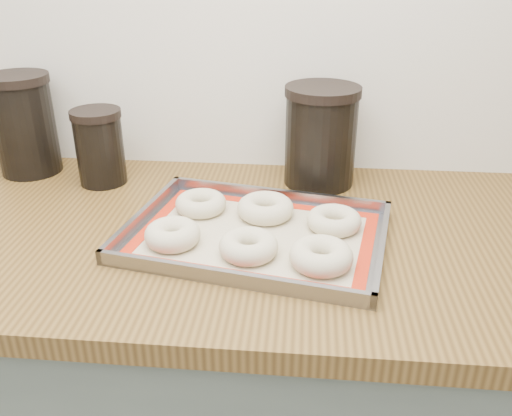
# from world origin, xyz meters

# --- Properties ---
(cabinet) EXTENTS (3.00, 0.65, 0.86)m
(cabinet) POSITION_xyz_m (0.00, 1.68, 0.43)
(cabinet) COLOR #5C675B
(cabinet) RESTS_ON floor
(countertop) EXTENTS (3.06, 0.68, 0.04)m
(countertop) POSITION_xyz_m (0.00, 1.68, 0.88)
(countertop) COLOR brown
(countertop) RESTS_ON cabinet
(baking_tray) EXTENTS (0.51, 0.41, 0.03)m
(baking_tray) POSITION_xyz_m (0.11, 1.64, 0.91)
(baking_tray) COLOR gray
(baking_tray) RESTS_ON countertop
(baking_mat) EXTENTS (0.47, 0.36, 0.00)m
(baking_mat) POSITION_xyz_m (0.11, 1.64, 0.90)
(baking_mat) COLOR #C6B793
(baking_mat) RESTS_ON baking_tray
(bagel_front_left) EXTENTS (0.11, 0.11, 0.04)m
(bagel_front_left) POSITION_xyz_m (-0.04, 1.60, 0.92)
(bagel_front_left) COLOR beige
(bagel_front_left) RESTS_ON baking_mat
(bagel_front_mid) EXTENTS (0.13, 0.13, 0.04)m
(bagel_front_mid) POSITION_xyz_m (0.10, 1.57, 0.92)
(bagel_front_mid) COLOR beige
(bagel_front_mid) RESTS_ON baking_mat
(bagel_front_right) EXTENTS (0.11, 0.11, 0.04)m
(bagel_front_right) POSITION_xyz_m (0.22, 1.55, 0.92)
(bagel_front_right) COLOR beige
(bagel_front_right) RESTS_ON baking_mat
(bagel_back_left) EXTENTS (0.11, 0.11, 0.03)m
(bagel_back_left) POSITION_xyz_m (-0.01, 1.73, 0.92)
(bagel_back_left) COLOR beige
(bagel_back_left) RESTS_ON baking_mat
(bagel_back_mid) EXTENTS (0.12, 0.12, 0.04)m
(bagel_back_mid) POSITION_xyz_m (0.12, 1.72, 0.92)
(bagel_back_mid) COLOR beige
(bagel_back_mid) RESTS_ON baking_mat
(bagel_back_right) EXTENTS (0.12, 0.12, 0.03)m
(bagel_back_right) POSITION_xyz_m (0.25, 1.68, 0.92)
(bagel_back_right) COLOR beige
(bagel_back_right) RESTS_ON baking_mat
(canister_left) EXTENTS (0.14, 0.14, 0.23)m
(canister_left) POSITION_xyz_m (-0.45, 1.91, 1.01)
(canister_left) COLOR black
(canister_left) RESTS_ON countertop
(canister_mid) EXTENTS (0.11, 0.11, 0.17)m
(canister_mid) POSITION_xyz_m (-0.26, 1.86, 0.98)
(canister_mid) COLOR black
(canister_mid) RESTS_ON countertop
(canister_right) EXTENTS (0.16, 0.16, 0.22)m
(canister_right) POSITION_xyz_m (0.22, 1.91, 1.01)
(canister_right) COLOR black
(canister_right) RESTS_ON countertop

